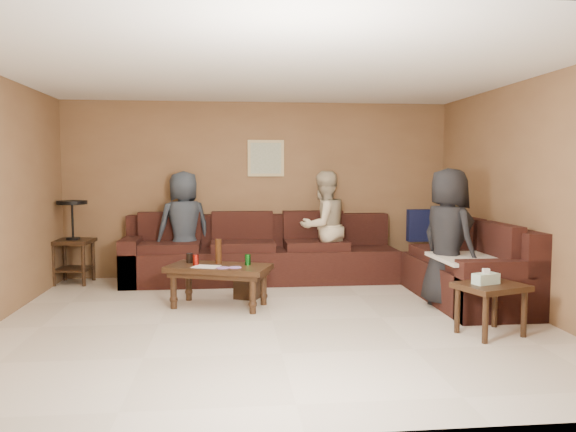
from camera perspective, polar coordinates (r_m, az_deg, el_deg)
The scene contains 10 objects.
room at distance 5.62m, azimuth -1.65°, elevation 6.01°, with size 5.60×5.50×2.50m.
sectional_sofa at distance 7.33m, azimuth 3.86°, elevation -4.79°, with size 4.65×2.90×0.97m.
coffee_table at distance 6.36m, azimuth -7.05°, elevation -5.63°, with size 1.25×0.91×0.75m.
end_table_left at distance 8.10m, azimuth -20.99°, elevation -2.31°, with size 0.53×0.53×1.12m.
side_table_right at distance 5.57m, azimuth 19.85°, elevation -7.18°, with size 0.70×0.64×0.63m.
waste_bin at distance 6.79m, azimuth -4.08°, elevation -6.95°, with size 0.27×0.27×0.33m, color #321E10.
wall_art at distance 8.10m, azimuth -2.26°, elevation 5.88°, with size 0.52×0.04×0.52m.
person_left at distance 7.76m, azimuth -10.54°, elevation -1.09°, with size 0.74×0.48×1.52m, color #293039.
person_middle at distance 7.69m, azimuth 3.64°, elevation -1.08°, with size 0.74×0.58×1.52m, color #C9B795.
person_right at distance 6.48m, azimuth 15.95°, elevation -2.19°, with size 0.76×0.49×1.55m, color black.
Camera 1 is at (-0.42, -5.60, 1.54)m, focal length 35.00 mm.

